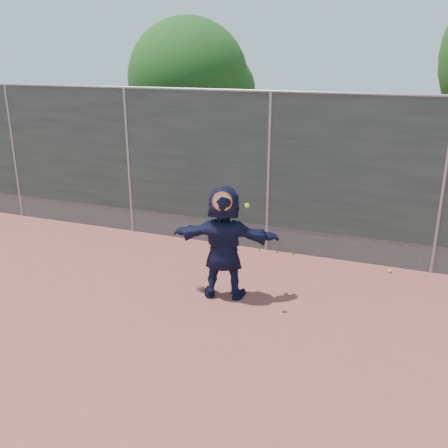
% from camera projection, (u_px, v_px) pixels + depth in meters
% --- Properties ---
extents(ground, '(80.00, 80.00, 0.00)m').
position_uv_depth(ground, '(192.00, 340.00, 6.67)').
color(ground, '#9E4C42').
rests_on(ground, ground).
extents(player, '(1.73, 0.84, 1.79)m').
position_uv_depth(player, '(224.00, 242.00, 7.62)').
color(player, '#131736').
rests_on(player, ground).
extents(ball_ground, '(0.07, 0.07, 0.07)m').
position_uv_depth(ball_ground, '(390.00, 271.00, 8.71)').
color(ball_ground, '#B7E633').
rests_on(ball_ground, ground).
extents(fence, '(20.00, 0.06, 3.03)m').
position_uv_depth(fence, '(269.00, 170.00, 9.25)').
color(fence, '#38423D').
rests_on(fence, ground).
extents(swing_action, '(0.58, 0.20, 0.51)m').
position_uv_depth(swing_action, '(225.00, 203.00, 7.18)').
color(swing_action, orange).
rests_on(swing_action, ground).
extents(tree_left, '(3.15, 3.00, 4.53)m').
position_uv_depth(tree_left, '(195.00, 83.00, 12.47)').
color(tree_left, '#382314').
rests_on(tree_left, ground).
extents(weed_clump, '(0.68, 0.07, 0.30)m').
position_uv_depth(weed_clump, '(280.00, 247.00, 9.51)').
color(weed_clump, '#387226').
rests_on(weed_clump, ground).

